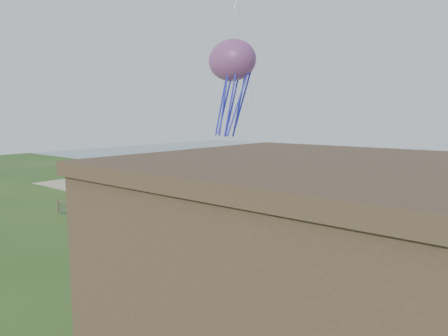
{
  "coord_description": "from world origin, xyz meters",
  "views": [
    {
      "loc": [
        15.74,
        -11.59,
        8.6
      ],
      "look_at": [
        -0.35,
        8.0,
        5.32
      ],
      "focal_mm": 32.0,
      "sensor_mm": 36.0,
      "label": 1
    }
  ],
  "objects_px": {
    "chainlink_fence": "(208,249)",
    "picnic_table": "(277,321)",
    "motel": "(399,312)",
    "octopus_kite": "(232,87)"
  },
  "relations": [
    {
      "from": "motel",
      "to": "chainlink_fence",
      "type": "bearing_deg",
      "value": 151.7
    },
    {
      "from": "motel",
      "to": "picnic_table",
      "type": "relative_size",
      "value": 9.0
    },
    {
      "from": "motel",
      "to": "octopus_kite",
      "type": "distance_m",
      "value": 23.08
    },
    {
      "from": "picnic_table",
      "to": "octopus_kite",
      "type": "relative_size",
      "value": 0.21
    },
    {
      "from": "chainlink_fence",
      "to": "motel",
      "type": "height_order",
      "value": "motel"
    },
    {
      "from": "chainlink_fence",
      "to": "motel",
      "type": "xyz_separation_m",
      "value": [
        13.0,
        -7.0,
        2.95
      ]
    },
    {
      "from": "octopus_kite",
      "to": "motel",
      "type": "bearing_deg",
      "value": -17.72
    },
    {
      "from": "chainlink_fence",
      "to": "octopus_kite",
      "type": "bearing_deg",
      "value": 117.73
    },
    {
      "from": "chainlink_fence",
      "to": "picnic_table",
      "type": "bearing_deg",
      "value": -29.78
    },
    {
      "from": "chainlink_fence",
      "to": "picnic_table",
      "type": "relative_size",
      "value": 21.73
    }
  ]
}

